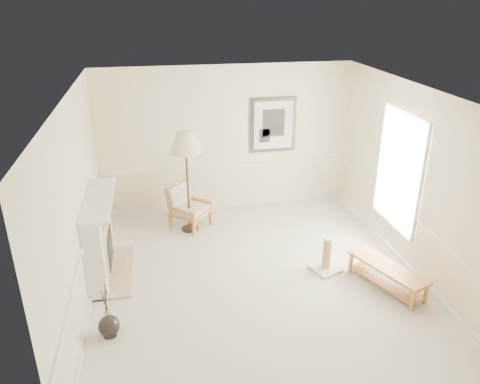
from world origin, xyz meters
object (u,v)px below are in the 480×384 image
Objects in this scene: floor_lamp at (186,145)px; bench at (387,273)px; floor_vase at (109,326)px; scratching_post at (326,260)px; armchair at (186,204)px.

floor_lamp is 1.42× the size of bench.
bench is (4.06, 0.34, 0.10)m from floor_vase.
floor_vase reaches higher than bench.
bench is 2.26× the size of scratching_post.
scratching_post is at bearing 140.47° from bench.
floor_vase is at bearing -162.02° from armchair.
floor_lamp is at bearing -126.88° from armchair.
floor_lamp is (1.29, 2.76, 1.53)m from floor_vase.
floor_vase is 3.41m from floor_lamp.
floor_vase is 3.21m from armchair.
floor_lamp reaches higher than floor_vase.
armchair is 1.52× the size of scratching_post.
armchair is 0.67× the size of bench.
armchair reaches higher than scratching_post.
scratching_post is at bearing -92.74° from armchair.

